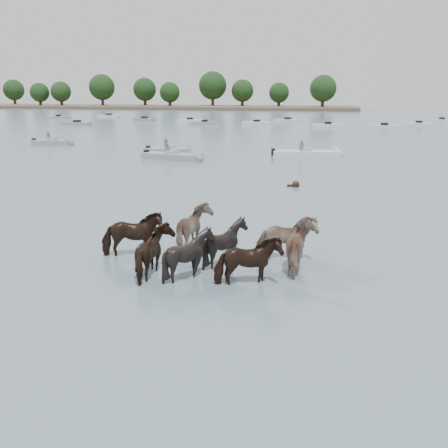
# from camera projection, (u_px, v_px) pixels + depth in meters

# --- Properties ---
(ground) EXTENTS (400.00, 400.00, 0.00)m
(ground) POSITION_uv_depth(u_px,v_px,m) (151.00, 257.00, 16.47)
(ground) COLOR slate
(ground) RESTS_ON ground
(shoreline) EXTENTS (160.00, 30.00, 1.00)m
(shoreline) POSITION_uv_depth(u_px,v_px,m) (121.00, 107.00, 173.14)
(shoreline) COLOR #4C4233
(shoreline) RESTS_ON ground
(pony_herd) EXTENTS (7.73, 4.93, 1.70)m
(pony_herd) POSITION_uv_depth(u_px,v_px,m) (216.00, 246.00, 15.56)
(pony_herd) COLOR black
(pony_herd) RESTS_ON ground
(swimming_pony) EXTENTS (0.72, 0.44, 0.44)m
(swimming_pony) POSITION_uv_depth(u_px,v_px,m) (295.00, 185.00, 28.84)
(swimming_pony) COLOR black
(swimming_pony) RESTS_ON ground
(motorboat_a) EXTENTS (4.80, 2.02, 1.92)m
(motorboat_a) POSITION_uv_depth(u_px,v_px,m) (178.00, 151.00, 44.56)
(motorboat_a) COLOR gray
(motorboat_a) RESTS_ON ground
(motorboat_b) EXTENTS (5.69, 2.71, 1.92)m
(motorboat_b) POSITION_uv_depth(u_px,v_px,m) (180.00, 157.00, 40.35)
(motorboat_b) COLOR gray
(motorboat_b) RESTS_ON ground
(motorboat_c) EXTENTS (6.27, 2.65, 1.92)m
(motorboat_c) POSITION_uv_depth(u_px,v_px,m) (316.00, 154.00, 42.56)
(motorboat_c) COLOR silver
(motorboat_c) RESTS_ON ground
(motorboat_f) EXTENTS (4.70, 2.20, 1.92)m
(motorboat_f) POSITION_uv_depth(u_px,v_px,m) (59.00, 142.00, 52.15)
(motorboat_f) COLOR gray
(motorboat_f) RESTS_ON ground
(distant_flotilla) EXTENTS (106.58, 28.50, 0.93)m
(distant_flotilla) POSITION_uv_depth(u_px,v_px,m) (309.00, 122.00, 87.12)
(distant_flotilla) COLOR gray
(distant_flotilla) RESTS_ON ground
(treeline) EXTENTS (147.30, 22.26, 12.28)m
(treeline) POSITION_uv_depth(u_px,v_px,m) (133.00, 90.00, 171.28)
(treeline) COLOR #382619
(treeline) RESTS_ON ground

